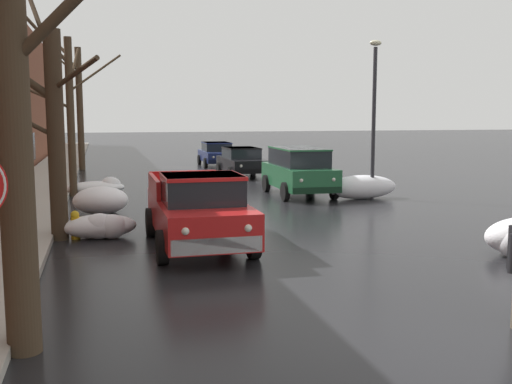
# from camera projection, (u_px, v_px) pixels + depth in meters

# --- Properties ---
(ground_plane) EXTENTS (200.00, 200.00, 0.00)m
(ground_plane) POSITION_uv_depth(u_px,v_px,m) (449.00, 359.00, 7.44)
(ground_plane) COLOR black
(left_sidewalk_slab) EXTENTS (2.45, 80.00, 0.16)m
(left_sidewalk_slab) POSITION_uv_depth(u_px,v_px,m) (38.00, 192.00, 23.02)
(left_sidewalk_slab) COLOR #A8A399
(left_sidewalk_slab) RESTS_ON ground
(snow_bank_near_corner_left) EXTENTS (2.22, 1.28, 0.65)m
(snow_bank_near_corner_left) POSITION_uv_depth(u_px,v_px,m) (98.00, 187.00, 22.91)
(snow_bank_near_corner_left) COLOR white
(snow_bank_near_corner_left) RESTS_ON ground
(snow_bank_mid_block_left) EXTENTS (1.80, 0.95, 0.64)m
(snow_bank_mid_block_left) POSITION_uv_depth(u_px,v_px,m) (102.00, 226.00, 14.68)
(snow_bank_mid_block_left) COLOR white
(snow_bank_mid_block_left) RESTS_ON ground
(snow_bank_near_corner_right) EXTENTS (2.71, 0.92, 0.87)m
(snow_bank_near_corner_right) POSITION_uv_depth(u_px,v_px,m) (362.00, 187.00, 21.55)
(snow_bank_near_corner_right) COLOR white
(snow_bank_near_corner_right) RESTS_ON ground
(snow_bank_along_right_kerb) EXTENTS (1.68, 1.45, 0.85)m
(snow_bank_along_right_kerb) POSITION_uv_depth(u_px,v_px,m) (102.00, 201.00, 18.28)
(snow_bank_along_right_kerb) COLOR white
(snow_bank_along_right_kerb) RESTS_ON ground
(bare_tree_at_the_corner) EXTENTS (3.51, 2.64, 7.09)m
(bare_tree_at_the_corner) POSITION_uv_depth(u_px,v_px,m) (8.00, 66.00, 7.14)
(bare_tree_at_the_corner) COLOR #423323
(bare_tree_at_the_corner) RESTS_ON ground
(bare_tree_second_along_sidewalk) EXTENTS (2.95, 3.15, 6.19)m
(bare_tree_second_along_sidewalk) POSITION_uv_depth(u_px,v_px,m) (53.00, 128.00, 14.17)
(bare_tree_second_along_sidewalk) COLOR #382B1E
(bare_tree_second_along_sidewalk) RESTS_ON ground
(bare_tree_mid_block) EXTENTS (4.17, 2.31, 6.78)m
(bare_tree_mid_block) POSITION_uv_depth(u_px,v_px,m) (68.00, 106.00, 21.75)
(bare_tree_mid_block) COLOR #423323
(bare_tree_mid_block) RESTS_ON ground
(bare_tree_far_down_block) EXTENTS (1.64, 1.62, 6.73)m
(bare_tree_far_down_block) POSITION_uv_depth(u_px,v_px,m) (79.00, 106.00, 32.55)
(bare_tree_far_down_block) COLOR #423323
(bare_tree_far_down_block) RESTS_ON ground
(pickup_truck_red_approaching_near_lane) EXTENTS (2.16, 4.94, 1.76)m
(pickup_truck_red_approaching_near_lane) POSITION_uv_depth(u_px,v_px,m) (198.00, 210.00, 13.57)
(pickup_truck_red_approaching_near_lane) COLOR red
(pickup_truck_red_approaching_near_lane) RESTS_ON ground
(suv_green_parked_kerbside_close) EXTENTS (2.10, 4.39, 1.82)m
(suv_green_parked_kerbside_close) POSITION_uv_depth(u_px,v_px,m) (299.00, 170.00, 22.41)
(suv_green_parked_kerbside_close) COLOR #1E5633
(suv_green_parked_kerbside_close) RESTS_ON ground
(sedan_black_parked_kerbside_mid) EXTENTS (2.06, 4.29, 1.42)m
(sedan_black_parked_kerbside_mid) POSITION_uv_depth(u_px,v_px,m) (242.00, 161.00, 29.73)
(sedan_black_parked_kerbside_mid) COLOR black
(sedan_black_parked_kerbside_mid) RESTS_ON ground
(sedan_darkblue_parked_far_down_block) EXTENTS (2.04, 4.32, 1.42)m
(sedan_darkblue_parked_far_down_block) POSITION_uv_depth(u_px,v_px,m) (217.00, 153.00, 35.41)
(sedan_darkblue_parked_far_down_block) COLOR navy
(sedan_darkblue_parked_far_down_block) RESTS_ON ground
(fire_hydrant) EXTENTS (0.42, 0.22, 0.71)m
(fire_hydrant) POSITION_uv_depth(u_px,v_px,m) (75.00, 225.00, 14.57)
(fire_hydrant) COLOR gold
(fire_hydrant) RESTS_ON ground
(street_lamp_post) EXTENTS (0.44, 0.24, 5.67)m
(street_lamp_post) POSITION_uv_depth(u_px,v_px,m) (374.00, 111.00, 21.10)
(street_lamp_post) COLOR #28282D
(street_lamp_post) RESTS_ON ground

